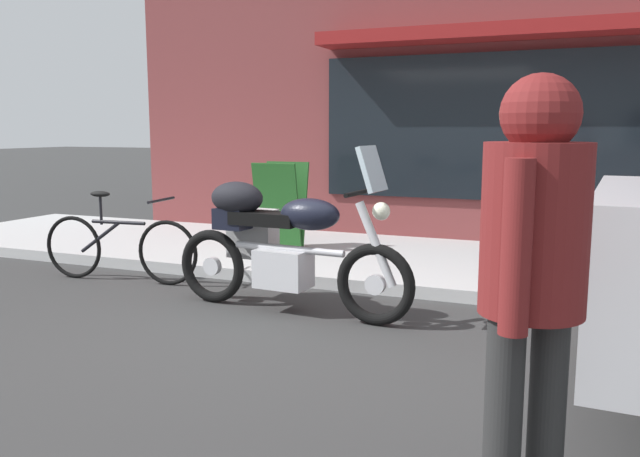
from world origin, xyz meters
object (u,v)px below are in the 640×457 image
touring_motorcycle (277,240)px  sandwich_board_sign (281,206)px  pedestrian_walking (533,254)px  parked_bicycle (119,246)px

touring_motorcycle → sandwich_board_sign: bearing=115.1°
touring_motorcycle → pedestrian_walking: 3.33m
touring_motorcycle → parked_bicycle: size_ratio=1.28×
parked_bicycle → sandwich_board_sign: 1.98m
parked_bicycle → sandwich_board_sign: bearing=59.6°
pedestrian_walking → sandwich_board_sign: 5.50m
sandwich_board_sign → pedestrian_walking: bearing=-54.5°
pedestrian_walking → sandwich_board_sign: bearing=125.5°
parked_bicycle → sandwich_board_sign: size_ratio=1.70×
touring_motorcycle → parked_bicycle: (-1.94, 0.34, -0.25)m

